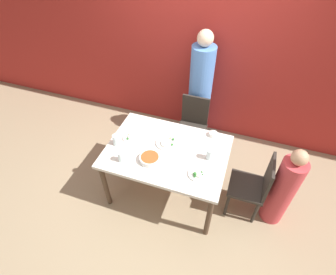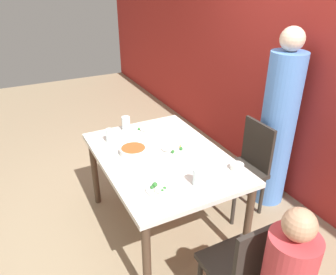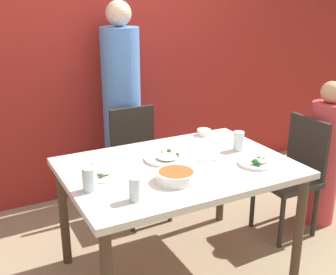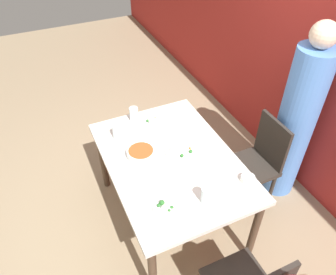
{
  "view_description": "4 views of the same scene",
  "coord_description": "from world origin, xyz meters",
  "px_view_note": "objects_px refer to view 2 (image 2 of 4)",
  "views": [
    {
      "loc": [
        0.68,
        -1.93,
        2.95
      ],
      "look_at": [
        0.01,
        0.02,
        0.95
      ],
      "focal_mm": 28.0,
      "sensor_mm": 36.0,
      "label": 1
    },
    {
      "loc": [
        2.09,
        -1.02,
        2.12
      ],
      "look_at": [
        -0.05,
        0.08,
        0.88
      ],
      "focal_mm": 35.0,
      "sensor_mm": 36.0,
      "label": 2
    },
    {
      "loc": [
        -1.16,
        -2.09,
        1.76
      ],
      "look_at": [
        -0.12,
        -0.09,
        0.99
      ],
      "focal_mm": 45.0,
      "sensor_mm": 36.0,
      "label": 3
    },
    {
      "loc": [
        1.67,
        -0.79,
        2.58
      ],
      "look_at": [
        -0.08,
        0.01,
        0.91
      ],
      "focal_mm": 35.0,
      "sensor_mm": 36.0,
      "label": 4
    }
  ],
  "objects_px": {
    "chair_child_spot": "(244,267)",
    "bowl_curry": "(133,151)",
    "chair_adult_spot": "(246,165)",
    "glass_water_tall": "(110,136)",
    "person_adult": "(277,128)",
    "plate_rice_adult": "(145,131)"
  },
  "relations": [
    {
      "from": "person_adult",
      "to": "bowl_curry",
      "type": "relative_size",
      "value": 7.65
    },
    {
      "from": "glass_water_tall",
      "to": "plate_rice_adult",
      "type": "bearing_deg",
      "value": 96.89
    },
    {
      "from": "chair_adult_spot",
      "to": "person_adult",
      "type": "height_order",
      "value": "person_adult"
    },
    {
      "from": "chair_child_spot",
      "to": "person_adult",
      "type": "relative_size",
      "value": 0.52
    },
    {
      "from": "chair_adult_spot",
      "to": "glass_water_tall",
      "type": "xyz_separation_m",
      "value": [
        -0.51,
        -1.14,
        0.34
      ]
    },
    {
      "from": "chair_child_spot",
      "to": "bowl_curry",
      "type": "distance_m",
      "value": 1.22
    },
    {
      "from": "bowl_curry",
      "to": "person_adult",
      "type": "bearing_deg",
      "value": 80.9
    },
    {
      "from": "plate_rice_adult",
      "to": "chair_child_spot",
      "type": "bearing_deg",
      "value": 0.35
    },
    {
      "from": "bowl_curry",
      "to": "plate_rice_adult",
      "type": "distance_m",
      "value": 0.42
    },
    {
      "from": "chair_child_spot",
      "to": "bowl_curry",
      "type": "relative_size",
      "value": 3.99
    },
    {
      "from": "chair_child_spot",
      "to": "glass_water_tall",
      "type": "xyz_separation_m",
      "value": [
        -1.45,
        -0.37,
        0.34
      ]
    },
    {
      "from": "chair_child_spot",
      "to": "person_adult",
      "type": "bearing_deg",
      "value": -139.59
    },
    {
      "from": "chair_child_spot",
      "to": "glass_water_tall",
      "type": "relative_size",
      "value": 7.15
    },
    {
      "from": "person_adult",
      "to": "chair_adult_spot",
      "type": "bearing_deg",
      "value": -90.0
    },
    {
      "from": "bowl_curry",
      "to": "chair_adult_spot",
      "type": "bearing_deg",
      "value": 78.05
    },
    {
      "from": "chair_adult_spot",
      "to": "plate_rice_adult",
      "type": "relative_size",
      "value": 4.25
    },
    {
      "from": "chair_adult_spot",
      "to": "bowl_curry",
      "type": "bearing_deg",
      "value": -101.95
    },
    {
      "from": "person_adult",
      "to": "chair_child_spot",
      "type": "bearing_deg",
      "value": -49.59
    },
    {
      "from": "chair_adult_spot",
      "to": "glass_water_tall",
      "type": "height_order",
      "value": "chair_adult_spot"
    },
    {
      "from": "chair_adult_spot",
      "to": "person_adult",
      "type": "distance_m",
      "value": 0.46
    },
    {
      "from": "bowl_curry",
      "to": "glass_water_tall",
      "type": "bearing_deg",
      "value": -160.29
    },
    {
      "from": "chair_adult_spot",
      "to": "bowl_curry",
      "type": "xyz_separation_m",
      "value": [
        -0.22,
        -1.03,
        0.31
      ]
    }
  ]
}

